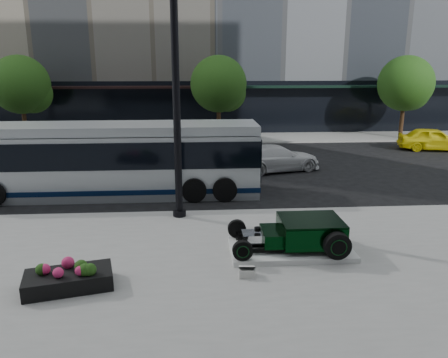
{
  "coord_description": "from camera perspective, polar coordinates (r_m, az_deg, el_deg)",
  "views": [
    {
      "loc": [
        -0.7,
        -16.99,
        5.28
      ],
      "look_at": [
        0.36,
        -1.69,
        1.2
      ],
      "focal_mm": 35.0,
      "sensor_mm": 36.0,
      "label": 1
    }
  ],
  "objects": [
    {
      "name": "display_plinth",
      "position": [
        12.64,
        8.66,
        -9.01
      ],
      "size": [
        3.4,
        1.8,
        0.15
      ],
      "primitive_type": "cube",
      "color": "silver",
      "rests_on": "sidewalk_near"
    },
    {
      "name": "hot_rod",
      "position": [
        12.52,
        10.25,
        -6.83
      ],
      "size": [
        3.22,
        2.0,
        0.81
      ],
      "color": "black",
      "rests_on": "display_plinth"
    },
    {
      "name": "info_plaque",
      "position": [
        11.15,
        3.01,
        -11.98
      ],
      "size": [
        0.42,
        0.33,
        0.31
      ],
      "color": "silver",
      "rests_on": "sidewalk_near"
    },
    {
      "name": "yellow_taxi",
      "position": [
        30.23,
        25.68,
        4.72
      ],
      "size": [
        4.4,
        2.56,
        1.41
      ],
      "primitive_type": "imported",
      "rotation": [
        0.0,
        0.0,
        1.34
      ],
      "color": "yellow",
      "rests_on": "ground"
    },
    {
      "name": "street_trees",
      "position": [
        30.16,
        -0.44,
        12.03
      ],
      "size": [
        29.8,
        3.8,
        5.7
      ],
      "color": "black",
      "rests_on": "sidewalk_far"
    },
    {
      "name": "lamppost",
      "position": [
        14.54,
        -6.22,
        9.4
      ],
      "size": [
        0.45,
        0.45,
        8.2
      ],
      "color": "black",
      "rests_on": "sidewalk_near"
    },
    {
      "name": "transit_bus",
      "position": [
        18.39,
        -14.6,
        2.51
      ],
      "size": [
        12.12,
        2.88,
        2.92
      ],
      "color": "#B0B6BA",
      "rests_on": "ground"
    },
    {
      "name": "white_sedan",
      "position": [
        22.15,
        6.82,
        2.74
      ],
      "size": [
        4.84,
        2.99,
        1.31
      ],
      "primitive_type": "imported",
      "rotation": [
        0.0,
        0.0,
        1.84
      ],
      "color": "silver",
      "rests_on": "ground"
    },
    {
      "name": "ground",
      "position": [
        17.8,
        -1.51,
        -2.36
      ],
      "size": [
        120.0,
        120.0,
        0.0
      ],
      "primitive_type": "plane",
      "color": "black",
      "rests_on": "ground"
    },
    {
      "name": "flower_planter",
      "position": [
        11.19,
        -19.63,
        -12.15
      ],
      "size": [
        2.18,
        1.44,
        0.65
      ],
      "color": "black",
      "rests_on": "sidewalk_near"
    },
    {
      "name": "sidewalk_far",
      "position": [
        31.43,
        -2.62,
        5.33
      ],
      "size": [
        70.0,
        4.0,
        0.12
      ],
      "primitive_type": "cube",
      "color": "gray",
      "rests_on": "ground"
    }
  ]
}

